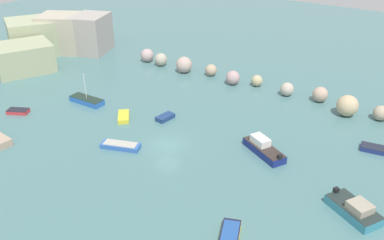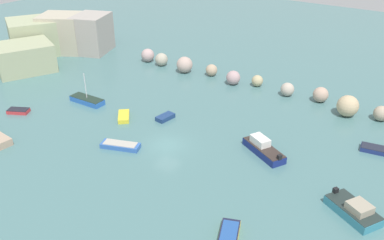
# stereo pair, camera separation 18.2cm
# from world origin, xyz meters

# --- Properties ---
(cove_water) EXTENTS (160.00, 160.00, 0.00)m
(cove_water) POSITION_xyz_m (0.00, 0.00, 0.00)
(cove_water) COLOR slate
(cove_water) RESTS_ON ground
(cliff_headland_left) EXTENTS (16.78, 24.53, 6.51)m
(cliff_headland_left) POSITION_xyz_m (-34.92, 14.45, 2.78)
(cliff_headland_left) COLOR #B0A690
(cliff_headland_left) RESTS_ON ground
(rock_breakwater) EXTENTS (43.05, 4.51, 2.67)m
(rock_breakwater) POSITION_xyz_m (0.41, 19.43, 1.09)
(rock_breakwater) COLOR #B59896
(rock_breakwater) RESTS_ON ground
(moored_boat_0) EXTENTS (5.17, 4.26, 1.51)m
(moored_boat_0) POSITION_xyz_m (20.08, -0.14, 0.56)
(moored_boat_0) COLOR teal
(moored_boat_0) RESTS_ON cove_water
(moored_boat_1) EXTENTS (4.05, 2.08, 0.53)m
(moored_boat_1) POSITION_xyz_m (19.62, 11.66, 0.26)
(moored_boat_1) COLOR navy
(moored_boat_1) RESTS_ON cove_water
(moored_boat_2) EXTENTS (5.62, 4.10, 1.63)m
(moored_boat_2) POSITION_xyz_m (9.40, 4.48, 0.60)
(moored_boat_2) COLOR navy
(moored_boat_2) RESTS_ON cove_water
(moored_boat_3) EXTENTS (1.48, 2.49, 0.54)m
(moored_boat_3) POSITION_xyz_m (-3.91, 4.77, 0.27)
(moored_boat_3) COLOR navy
(moored_boat_3) RESTS_ON cove_water
(moored_boat_4) EXTENTS (2.90, 2.38, 0.51)m
(moored_boat_4) POSITION_xyz_m (-20.35, -4.37, 0.25)
(moored_boat_4) COLOR #C23237
(moored_boat_4) RESTS_ON cove_water
(moored_boat_5) EXTENTS (4.95, 1.84, 4.19)m
(moored_boat_5) POSITION_xyz_m (-15.38, 2.64, 0.38)
(moored_boat_5) COLOR blue
(moored_boat_5) RESTS_ON cove_water
(moored_boat_6) EXTENTS (4.49, 2.80, 0.59)m
(moored_boat_6) POSITION_xyz_m (-3.82, -3.28, 0.28)
(moored_boat_6) COLOR #325EAD
(moored_boat_6) RESTS_ON cove_water
(moored_boat_7) EXTENTS (2.80, 4.08, 0.67)m
(moored_boat_7) POSITION_xyz_m (12.85, -8.78, 0.35)
(moored_boat_7) COLOR gold
(moored_boat_7) RESTS_ON cove_water
(moored_boat_8) EXTENTS (2.98, 3.14, 0.53)m
(moored_boat_8) POSITION_xyz_m (-8.27, 2.03, 0.26)
(moored_boat_8) COLOR yellow
(moored_boat_8) RESTS_ON cove_water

